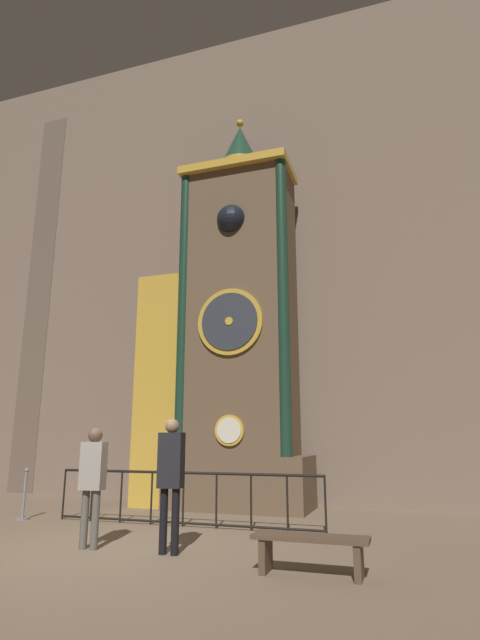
# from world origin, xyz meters

# --- Properties ---
(ground_plane) EXTENTS (28.00, 28.00, 0.00)m
(ground_plane) POSITION_xyz_m (0.00, 0.00, 0.00)
(ground_plane) COLOR #75604C
(cathedral_back_wall) EXTENTS (24.00, 0.32, 13.56)m
(cathedral_back_wall) POSITION_xyz_m (-0.09, 5.96, 6.77)
(cathedral_back_wall) COLOR #7A6656
(cathedral_back_wall) RESTS_ON ground_plane
(clock_tower) EXTENTS (4.11, 1.80, 9.86)m
(clock_tower) POSITION_xyz_m (0.15, 4.62, 4.00)
(clock_tower) COLOR brown
(clock_tower) RESTS_ON ground_plane
(railing_fence) EXTENTS (5.20, 0.05, 0.95)m
(railing_fence) POSITION_xyz_m (0.22, 2.21, 0.53)
(railing_fence) COLOR black
(railing_fence) RESTS_ON ground_plane
(visitor_near) EXTENTS (0.37, 0.26, 1.70)m
(visitor_near) POSITION_xyz_m (-0.26, 0.06, 1.02)
(visitor_near) COLOR #58554F
(visitor_near) RESTS_ON ground_plane
(visitor_far) EXTENTS (0.36, 0.26, 1.82)m
(visitor_far) POSITION_xyz_m (0.98, 0.12, 1.09)
(visitor_far) COLOR black
(visitor_far) RESTS_ON ground_plane
(stanchion_post) EXTENTS (0.28, 0.28, 0.97)m
(stanchion_post) POSITION_xyz_m (-3.09, 1.95, 0.31)
(stanchion_post) COLOR gray
(stanchion_post) RESTS_ON ground_plane
(visitor_bench) EXTENTS (1.36, 0.40, 0.44)m
(visitor_bench) POSITION_xyz_m (3.02, -0.33, 0.32)
(visitor_bench) COLOR brown
(visitor_bench) RESTS_ON ground_plane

